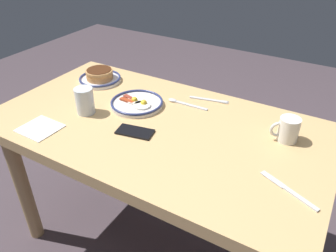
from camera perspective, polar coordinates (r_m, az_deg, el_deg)
ground_plane at (r=1.85m, az=-1.59°, el=-19.22°), size 6.00×6.00×0.00m
dining_table at (r=1.41m, az=-1.98°, el=-2.93°), size 1.38×0.77×0.74m
plate_near_main at (r=1.48m, az=-5.38°, el=3.97°), size 0.24×0.24×0.04m
plate_center_pancakes at (r=1.74m, az=-11.68°, el=8.31°), size 0.21×0.21×0.06m
coffee_mug at (r=1.31m, az=19.96°, el=-0.51°), size 0.10×0.08×0.09m
drinking_glass at (r=1.45m, az=-14.14°, el=4.04°), size 0.08×0.08×0.11m
cell_phone at (r=1.30m, az=-5.72°, el=-1.00°), size 0.15×0.10×0.01m
paper_napkin at (r=1.42m, az=-21.21°, el=-0.36°), size 0.15×0.14×0.00m
fork_near at (r=1.54m, az=7.09°, el=4.51°), size 0.18×0.05×0.01m
butter_knife at (r=1.11m, az=20.06°, el=-10.33°), size 0.20×0.10×0.01m
tea_spoon at (r=1.50m, az=2.45°, el=4.00°), size 0.19×0.03×0.01m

